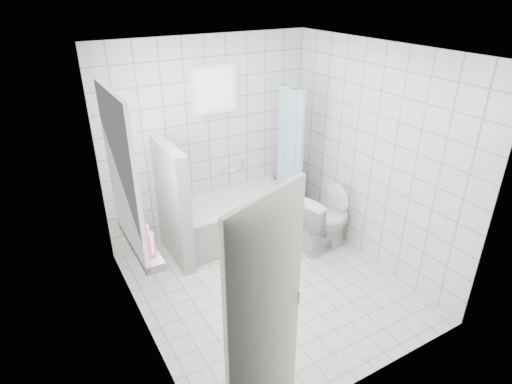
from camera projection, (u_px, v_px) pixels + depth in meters
ground at (269, 286)px, 4.92m from camera, size 3.00×3.00×0.00m
ceiling at (273, 51)px, 3.75m from camera, size 3.00×3.00×0.00m
wall_back at (209, 141)px, 5.50m from camera, size 2.80×0.02×2.60m
wall_front at (377, 259)px, 3.17m from camera, size 2.80×0.02×2.60m
wall_left at (133, 219)px, 3.71m from camera, size 0.02×3.00×2.60m
wall_right at (373, 158)px, 4.96m from camera, size 0.02×3.00×2.60m
window_left at (125, 174)px, 3.82m from camera, size 0.01×0.90×1.40m
window_back at (215, 90)px, 5.21m from camera, size 0.50×0.01×0.50m
window_sill at (140, 242)px, 4.18m from camera, size 0.18×1.02×0.08m
door at (265, 319)px, 3.04m from camera, size 0.76×0.31×2.00m
bathtub at (235, 218)px, 5.73m from camera, size 1.57×0.77×0.58m
partition_wall at (173, 205)px, 5.10m from camera, size 0.15×0.85×1.50m
tiled_ledge at (291, 194)px, 6.41m from camera, size 0.40×0.24×0.55m
toilet at (325, 222)px, 5.45m from camera, size 0.81×0.55×0.77m
curtain_rod at (285, 84)px, 5.27m from camera, size 0.02×0.80×0.02m
shower_curtain at (289, 156)px, 5.57m from camera, size 0.14×0.48×1.78m
tub_faucet at (229, 170)px, 5.78m from camera, size 0.18×0.06×0.06m
sill_bottles at (140, 228)px, 4.06m from camera, size 0.18×0.70×0.32m
ledge_bottles at (295, 171)px, 6.21m from camera, size 0.20×0.16×0.25m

